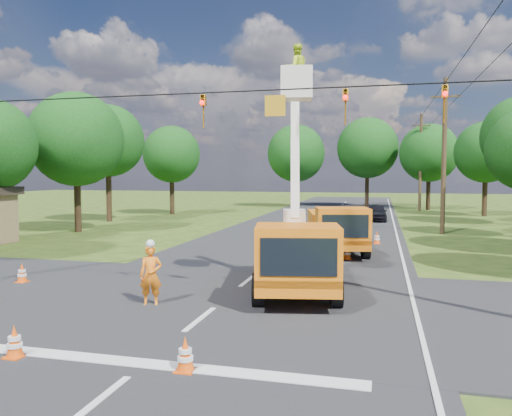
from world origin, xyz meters
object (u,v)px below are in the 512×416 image
(traffic_cone_7, at_px, (377,238))
(pole_right_mid, at_px, (444,155))
(pole_right_far, at_px, (421,162))
(tree_far_c, at_px, (429,153))
(ground_worker, at_px, (151,275))
(traffic_cone_5, at_px, (22,273))
(traffic_cone_1, at_px, (185,355))
(tree_left_e, at_px, (108,141))
(tree_far_b, at_px, (368,148))
(traffic_cone_0, at_px, (14,342))
(tree_right_e, at_px, (486,152))
(second_truck, at_px, (337,228))
(bucket_truck, at_px, (296,240))
(tree_left_d, at_px, (76,140))
(distant_car, at_px, (376,212))
(tree_left_f, at_px, (172,154))
(traffic_cone_2, at_px, (278,255))
(tree_far_a, at_px, (296,153))
(traffic_cone_3, at_px, (347,252))

(traffic_cone_7, relative_size, pole_right_mid, 0.07)
(pole_right_far, height_order, tree_far_c, pole_right_far)
(ground_worker, bearing_deg, traffic_cone_5, 146.67)
(traffic_cone_1, xyz_separation_m, tree_left_e, (-17.74, 27.32, 6.13))
(ground_worker, bearing_deg, tree_far_b, 66.37)
(traffic_cone_0, bearing_deg, tree_right_e, 67.67)
(second_truck, bearing_deg, ground_worker, -123.77)
(bucket_truck, bearing_deg, tree_left_d, 131.05)
(traffic_cone_7, xyz_separation_m, tree_left_d, (-19.43, 1.19, 5.77))
(traffic_cone_1, distance_m, traffic_cone_5, 10.59)
(traffic_cone_5, xyz_separation_m, traffic_cone_7, (12.18, 13.07, 0.00))
(traffic_cone_7, distance_m, tree_far_c, 29.20)
(pole_right_far, bearing_deg, distant_car, -109.06)
(tree_left_f, bearing_deg, bucket_truck, -59.33)
(traffic_cone_2, xyz_separation_m, tree_left_f, (-15.12, 23.23, 5.33))
(second_truck, distance_m, tree_right_e, 27.59)
(traffic_cone_5, distance_m, pole_right_mid, 25.64)
(tree_far_a, xyz_separation_m, tree_far_b, (8.00, 2.00, 0.62))
(traffic_cone_1, distance_m, tree_left_e, 33.15)
(distant_car, xyz_separation_m, pole_right_far, (4.26, 12.33, 4.40))
(traffic_cone_0, xyz_separation_m, traffic_cone_3, (6.01, 13.89, 0.00))
(bucket_truck, distance_m, tree_left_e, 27.93)
(tree_far_c, bearing_deg, tree_far_a, 176.05)
(distant_car, xyz_separation_m, pole_right_mid, (4.26, -7.67, 4.40))
(ground_worker, bearing_deg, second_truck, 50.64)
(pole_right_far, distance_m, tree_right_e, 7.32)
(tree_left_d, bearing_deg, ground_worker, -50.62)
(ground_worker, xyz_separation_m, tree_far_b, (4.94, 45.91, 5.90))
(ground_worker, bearing_deg, tree_left_e, 105.48)
(traffic_cone_7, distance_m, tree_left_f, 25.69)
(traffic_cone_3, height_order, tree_left_e, tree_left_e)
(traffic_cone_2, xyz_separation_m, traffic_cone_7, (4.10, 7.05, 0.00))
(pole_right_far, xyz_separation_m, tree_left_d, (-23.50, -25.00, 1.02))
(bucket_truck, distance_m, second_truck, 8.46)
(traffic_cone_0, height_order, tree_left_e, tree_left_e)
(ground_worker, height_order, pole_right_mid, pole_right_mid)
(traffic_cone_3, height_order, tree_far_c, tree_far_c)
(bucket_truck, bearing_deg, ground_worker, -155.69)
(tree_far_c, bearing_deg, tree_right_e, -58.44)
(traffic_cone_0, height_order, tree_right_e, tree_right_e)
(bucket_truck, xyz_separation_m, tree_far_a, (-6.91, 41.18, 4.48))
(ground_worker, relative_size, tree_right_e, 0.21)
(traffic_cone_0, xyz_separation_m, traffic_cone_2, (3.16, 12.27, 0.00))
(second_truck, height_order, traffic_cone_5, second_truck)
(traffic_cone_2, relative_size, traffic_cone_3, 1.00)
(bucket_truck, relative_size, tree_right_e, 0.95)
(ground_worker, distance_m, pole_right_far, 42.43)
(traffic_cone_5, bearing_deg, tree_far_c, 67.31)
(pole_right_far, height_order, tree_left_d, pole_right_far)
(traffic_cone_5, relative_size, tree_right_e, 0.08)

